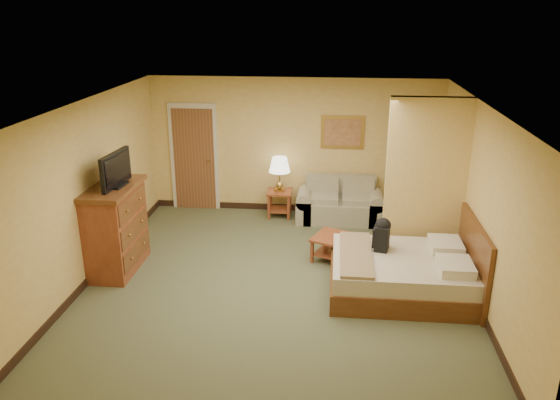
# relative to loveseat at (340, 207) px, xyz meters

# --- Properties ---
(floor) EXTENTS (6.00, 6.00, 0.00)m
(floor) POSITION_rel_loveseat_xyz_m (-0.91, -2.57, -0.27)
(floor) COLOR #505637
(floor) RESTS_ON ground
(ceiling) EXTENTS (6.00, 6.00, 0.00)m
(ceiling) POSITION_rel_loveseat_xyz_m (-0.91, -2.57, 2.33)
(ceiling) COLOR white
(ceiling) RESTS_ON back_wall
(back_wall) EXTENTS (5.50, 0.02, 2.60)m
(back_wall) POSITION_rel_loveseat_xyz_m (-0.91, 0.43, 1.03)
(back_wall) COLOR #DEB85F
(back_wall) RESTS_ON floor
(left_wall) EXTENTS (0.02, 6.00, 2.60)m
(left_wall) POSITION_rel_loveseat_xyz_m (-3.66, -2.57, 1.03)
(left_wall) COLOR #DEB85F
(left_wall) RESTS_ON floor
(right_wall) EXTENTS (0.02, 6.00, 2.60)m
(right_wall) POSITION_rel_loveseat_xyz_m (1.84, -2.57, 1.03)
(right_wall) COLOR #DEB85F
(right_wall) RESTS_ON floor
(partition) EXTENTS (1.20, 0.15, 2.60)m
(partition) POSITION_rel_loveseat_xyz_m (1.24, -1.64, 1.03)
(partition) COLOR #DEB85F
(partition) RESTS_ON floor
(door) EXTENTS (0.94, 0.16, 2.10)m
(door) POSITION_rel_loveseat_xyz_m (-2.86, 0.39, 0.77)
(door) COLOR beige
(door) RESTS_ON floor
(baseboard) EXTENTS (5.50, 0.02, 0.12)m
(baseboard) POSITION_rel_loveseat_xyz_m (-0.91, 0.42, -0.21)
(baseboard) COLOR black
(baseboard) RESTS_ON floor
(loveseat) EXTENTS (1.62, 0.75, 0.82)m
(loveseat) POSITION_rel_loveseat_xyz_m (0.00, 0.00, 0.00)
(loveseat) COLOR #9C9576
(loveseat) RESTS_ON floor
(side_table) EXTENTS (0.47, 0.47, 0.51)m
(side_table) POSITION_rel_loveseat_xyz_m (-1.15, 0.08, 0.07)
(side_table) COLOR maroon
(side_table) RESTS_ON floor
(table_lamp) EXTENTS (0.40, 0.40, 0.66)m
(table_lamp) POSITION_rel_loveseat_xyz_m (-1.15, 0.08, 0.75)
(table_lamp) COLOR #AA8A3E
(table_lamp) RESTS_ON side_table
(coffee_table) EXTENTS (0.82, 0.82, 0.40)m
(coffee_table) POSITION_rel_loveseat_xyz_m (-0.09, -1.74, 0.02)
(coffee_table) COLOR maroon
(coffee_table) RESTS_ON floor
(wall_picture) EXTENTS (0.80, 0.04, 0.63)m
(wall_picture) POSITION_rel_loveseat_xyz_m (-0.00, 0.40, 1.33)
(wall_picture) COLOR #B78E3F
(wall_picture) RESTS_ON back_wall
(dresser) EXTENTS (0.66, 1.26, 1.34)m
(dresser) POSITION_rel_loveseat_xyz_m (-3.38, -2.39, 0.41)
(dresser) COLOR maroon
(dresser) RESTS_ON floor
(tv) EXTENTS (0.24, 0.83, 0.51)m
(tv) POSITION_rel_loveseat_xyz_m (-3.28, -2.39, 1.32)
(tv) COLOR black
(tv) RESTS_ON dresser
(bed) EXTENTS (1.97, 1.67, 1.08)m
(bed) POSITION_rel_loveseat_xyz_m (0.91, -2.67, 0.03)
(bed) COLOR #542B13
(bed) RESTS_ON floor
(backpack) EXTENTS (0.24, 0.31, 0.48)m
(backpack) POSITION_rel_loveseat_xyz_m (0.58, -2.43, 0.52)
(backpack) COLOR black
(backpack) RESTS_ON bed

